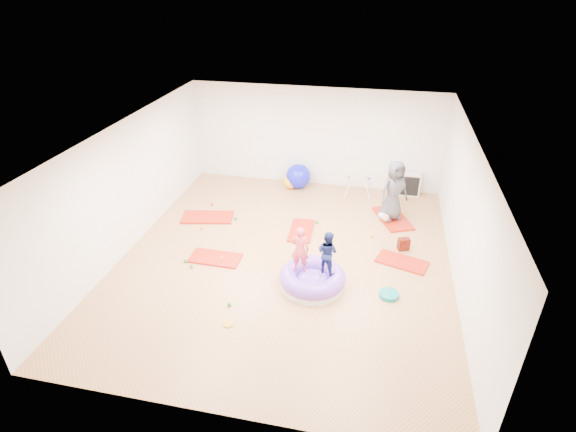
# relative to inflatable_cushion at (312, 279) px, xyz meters

# --- Properties ---
(room) EXTENTS (7.01, 8.01, 2.81)m
(room) POSITION_rel_inflatable_cushion_xyz_m (-0.73, 0.81, 1.24)
(room) COLOR tan
(room) RESTS_ON ground
(gym_mat_front_left) EXTENTS (1.11, 0.57, 0.05)m
(gym_mat_front_left) POSITION_rel_inflatable_cushion_xyz_m (-2.22, 0.48, -0.14)
(gym_mat_front_left) COLOR #B43616
(gym_mat_front_left) RESTS_ON ground
(gym_mat_mid_left) EXTENTS (1.37, 0.87, 0.05)m
(gym_mat_mid_left) POSITION_rel_inflatable_cushion_xyz_m (-3.04, 2.16, -0.13)
(gym_mat_mid_left) COLOR #B43616
(gym_mat_mid_left) RESTS_ON ground
(gym_mat_center_back) EXTENTS (0.57, 1.08, 0.04)m
(gym_mat_center_back) POSITION_rel_inflatable_cushion_xyz_m (-0.60, 2.02, -0.14)
(gym_mat_center_back) COLOR #B43616
(gym_mat_center_back) RESTS_ON ground
(gym_mat_right) EXTENTS (1.17, 0.82, 0.04)m
(gym_mat_right) POSITION_rel_inflatable_cushion_xyz_m (1.76, 1.18, -0.14)
(gym_mat_right) COLOR #B43616
(gym_mat_right) RESTS_ON ground
(gym_mat_rear_right) EXTENTS (1.08, 1.42, 0.05)m
(gym_mat_rear_right) POSITION_rel_inflatable_cushion_xyz_m (1.55, 3.08, -0.13)
(gym_mat_rear_right) COLOR #B43616
(gym_mat_rear_right) RESTS_ON ground
(inflatable_cushion) EXTENTS (1.31, 1.31, 0.41)m
(inflatable_cushion) POSITION_rel_inflatable_cushion_xyz_m (0.00, 0.00, 0.00)
(inflatable_cushion) COLOR silver
(inflatable_cushion) RESTS_ON ground
(child_pink) EXTENTS (0.36, 0.24, 0.97)m
(child_pink) POSITION_rel_inflatable_cushion_xyz_m (-0.26, 0.02, 0.71)
(child_pink) COLOR #EA4351
(child_pink) RESTS_ON inflatable_cushion
(child_navy) EXTENTS (0.54, 0.49, 0.90)m
(child_navy) POSITION_rel_inflatable_cushion_xyz_m (0.26, 0.08, 0.67)
(child_navy) COLOR #141C52
(child_navy) RESTS_ON inflatable_cushion
(adult_caregiver) EXTENTS (0.89, 0.82, 1.52)m
(adult_caregiver) POSITION_rel_inflatable_cushion_xyz_m (1.49, 3.04, 0.65)
(adult_caregiver) COLOR #3C3E45
(adult_caregiver) RESTS_ON gym_mat_rear_right
(infant) EXTENTS (0.38, 0.39, 0.23)m
(infant) POSITION_rel_inflatable_cushion_xyz_m (1.37, 2.90, 0.01)
(infant) COLOR #AFCAE7
(infant) RESTS_ON gym_mat_rear_right
(ball_pit_balls) EXTENTS (4.74, 3.85, 0.08)m
(ball_pit_balls) POSITION_rel_inflatable_cushion_xyz_m (-1.50, 1.13, -0.12)
(ball_pit_balls) COLOR #1E7E29
(ball_pit_balls) RESTS_ON ground
(exercise_ball_blue) EXTENTS (0.70, 0.70, 0.70)m
(exercise_ball_blue) POSITION_rel_inflatable_cushion_xyz_m (-1.13, 4.41, 0.19)
(exercise_ball_blue) COLOR #1215DA
(exercise_ball_blue) RESTS_ON ground
(exercise_ball_orange) EXTENTS (0.40, 0.40, 0.40)m
(exercise_ball_orange) POSITION_rel_inflatable_cushion_xyz_m (-1.34, 4.32, 0.04)
(exercise_ball_orange) COLOR orange
(exercise_ball_orange) RESTS_ON ground
(infant_play_gym) EXTENTS (0.74, 0.70, 0.57)m
(infant_play_gym) POSITION_rel_inflatable_cushion_xyz_m (0.58, 4.22, 0.22)
(infant_play_gym) COLOR beige
(infant_play_gym) RESTS_ON ground
(cube_shelf) EXTENTS (0.64, 0.31, 0.64)m
(cube_shelf) POSITION_rel_inflatable_cushion_xyz_m (1.93, 4.60, 0.16)
(cube_shelf) COLOR beige
(cube_shelf) RESTS_ON ground
(balance_disc) EXTENTS (0.38, 0.38, 0.08)m
(balance_disc) POSITION_rel_inflatable_cushion_xyz_m (1.50, -0.02, -0.12)
(balance_disc) COLOR #0B7B79
(balance_disc) RESTS_ON ground
(backpack) EXTENTS (0.29, 0.23, 0.29)m
(backpack) POSITION_rel_inflatable_cushion_xyz_m (1.78, 1.71, -0.02)
(backpack) COLOR maroon
(backpack) RESTS_ON ground
(yellow_toy) EXTENTS (0.18, 0.18, 0.03)m
(yellow_toy) POSITION_rel_inflatable_cushion_xyz_m (-1.28, -1.41, -0.15)
(yellow_toy) COLOR orange
(yellow_toy) RESTS_ON ground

